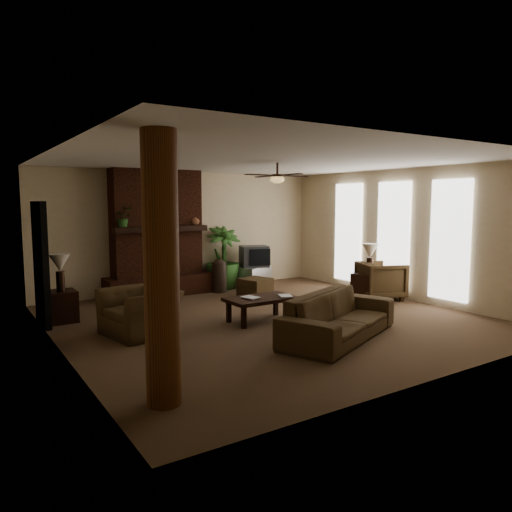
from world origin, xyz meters
TOP-DOWN VIEW (x-y plane):
  - room_shell at (0.00, 0.00)m, footprint 7.00×7.00m
  - fireplace at (-0.80, 3.22)m, footprint 2.40×0.70m
  - windows at (3.45, 0.20)m, footprint 0.08×3.65m
  - log_column at (-2.95, -2.40)m, footprint 0.36×0.36m
  - doorway at (-3.44, 1.80)m, footprint 0.10×1.00m
  - ceiling_fan at (0.40, 0.30)m, footprint 1.35×1.35m
  - sofa at (0.23, -1.59)m, footprint 2.46×1.55m
  - armchair_left at (-2.26, 0.30)m, footprint 0.91×1.22m
  - armchair_right at (3.07, 0.16)m, footprint 1.07×1.10m
  - coffee_table at (-0.21, -0.07)m, footprint 1.20×0.70m
  - ottoman at (0.95, 1.89)m, footprint 0.75×0.75m
  - tv_stand at (1.57, 2.92)m, footprint 0.98×0.78m
  - tv at (1.56, 2.88)m, footprint 0.77×0.69m
  - floor_vase at (0.51, 2.76)m, footprint 0.34×0.34m
  - floor_plant at (0.82, 3.15)m, footprint 0.87×1.52m
  - side_table_left at (-3.15, 1.80)m, footprint 0.50×0.50m
  - lamp_left at (-3.15, 1.75)m, footprint 0.41×0.41m
  - side_table_right at (2.80, 0.33)m, footprint 0.57×0.57m
  - lamp_right at (2.86, 0.30)m, footprint 0.42×0.42m
  - mantel_plant at (-1.63, 3.01)m, footprint 0.41×0.45m
  - mantel_vase at (0.03, 3.03)m, footprint 0.27×0.28m
  - book_a at (-0.51, -0.08)m, footprint 0.22×0.08m
  - book_b at (0.10, -0.21)m, footprint 0.20×0.10m

SIDE VIEW (x-z plane):
  - ottoman at x=0.95m, z-range 0.00..0.40m
  - tv_stand at x=1.57m, z-range 0.00..0.50m
  - side_table_left at x=-3.15m, z-range 0.00..0.55m
  - side_table_right at x=2.80m, z-range 0.00..0.55m
  - coffee_table at x=-0.21m, z-range 0.16..0.59m
  - floor_plant at x=0.82m, z-range 0.00..0.84m
  - floor_vase at x=0.51m, z-range 0.05..0.82m
  - armchair_right at x=3.07m, z-range 0.00..0.89m
  - sofa at x=0.23m, z-range 0.00..0.93m
  - armchair_left at x=-2.26m, z-range 0.00..0.96m
  - book_a at x=-0.51m, z-range 0.43..0.72m
  - book_b at x=0.10m, z-range 0.43..0.72m
  - tv at x=1.56m, z-range 0.50..1.02m
  - lamp_left at x=-3.15m, z-range 0.68..1.33m
  - lamp_right at x=2.86m, z-range 0.68..1.33m
  - doorway at x=-3.44m, z-range 0.00..2.10m
  - fireplace at x=-0.80m, z-range -0.24..2.56m
  - windows at x=3.45m, z-range 0.17..2.53m
  - log_column at x=-2.95m, z-range 0.00..2.80m
  - room_shell at x=0.00m, z-range -2.10..4.90m
  - mantel_vase at x=0.03m, z-range 1.56..1.78m
  - mantel_plant at x=-1.63m, z-range 1.56..1.89m
  - ceiling_fan at x=0.40m, z-range 2.34..2.72m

